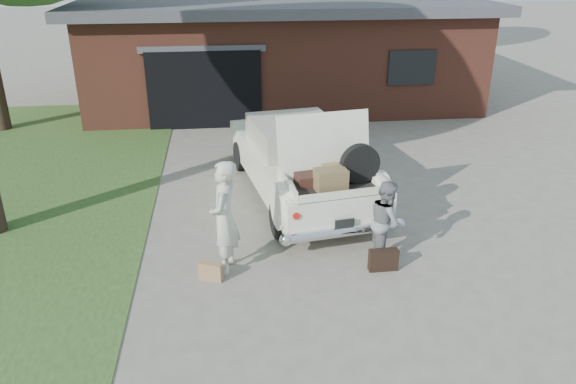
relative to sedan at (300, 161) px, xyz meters
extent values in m
plane|color=gray|center=(-0.52, -2.92, -0.77)|extent=(90.00, 90.00, 0.00)
cube|color=#2D4C1E|center=(-6.02, 0.08, -0.76)|extent=(6.00, 16.00, 0.02)
cube|color=brown|center=(0.48, 8.58, 0.73)|extent=(12.00, 7.00, 3.00)
cube|color=#4C4C51|center=(0.48, 8.58, 2.38)|extent=(12.80, 7.80, 0.30)
cube|color=black|center=(-2.02, 5.13, 0.33)|extent=(3.20, 0.30, 2.20)
cube|color=#4C4C51|center=(-2.02, 5.06, 1.48)|extent=(3.50, 0.12, 0.18)
cube|color=black|center=(3.98, 5.06, 0.83)|extent=(1.40, 0.08, 1.00)
cylinder|color=#38281E|center=(4.80, 14.16, 1.75)|extent=(0.44, 0.44, 5.05)
cube|color=white|center=(-0.01, 0.04, -0.13)|extent=(2.73, 5.34, 0.66)
cube|color=#AAA796|center=(-0.06, 0.35, 0.45)|extent=(1.99, 2.28, 0.53)
cube|color=black|center=(-0.22, 1.30, 0.43)|extent=(1.57, 0.34, 0.45)
cube|color=black|center=(0.10, -0.61, 0.43)|extent=(1.57, 0.34, 0.45)
cylinder|color=black|center=(-0.62, -1.81, -0.43)|extent=(0.33, 0.70, 0.67)
cylinder|color=black|center=(1.16, -1.52, -0.43)|extent=(0.33, 0.70, 0.67)
cylinder|color=black|center=(-1.17, 1.61, -0.43)|extent=(0.33, 0.70, 0.67)
cylinder|color=black|center=(0.60, 1.90, -0.43)|extent=(0.33, 0.70, 0.67)
cylinder|color=silver|center=(0.41, -2.52, -0.36)|extent=(2.09, 0.52, 0.18)
cylinder|color=#A5140F|center=(-0.43, -2.59, 0.02)|extent=(0.14, 0.12, 0.12)
cylinder|color=#A5140F|center=(1.22, -2.32, 0.02)|extent=(0.14, 0.12, 0.12)
cube|color=black|center=(0.41, -2.54, -0.21)|extent=(0.35, 0.08, 0.17)
cube|color=black|center=(0.30, -1.87, 0.22)|extent=(1.74, 1.36, 0.04)
cube|color=white|center=(-0.50, -2.00, 0.32)|extent=(0.24, 1.12, 0.18)
cube|color=white|center=(1.11, -1.74, 0.32)|extent=(0.24, 1.12, 0.18)
cube|color=white|center=(0.39, -2.42, 0.28)|extent=(1.62, 0.32, 0.12)
cube|color=white|center=(0.23, -1.43, 0.81)|extent=(1.73, 0.55, 1.16)
cube|color=#3F231B|center=(-0.03, -1.81, 0.33)|extent=(0.64, 0.47, 0.19)
cube|color=brown|center=(0.24, -2.09, 0.42)|extent=(0.58, 0.43, 0.37)
cube|color=black|center=(0.34, -1.67, 0.33)|extent=(0.63, 0.47, 0.18)
cube|color=#9F7C51|center=(0.36, -1.77, 0.49)|extent=(0.44, 0.32, 0.14)
cylinder|color=black|center=(0.80, -1.84, 0.59)|extent=(0.72, 0.27, 0.70)
imported|color=beige|center=(-1.59, -2.83, 0.17)|extent=(0.58, 0.76, 1.88)
imported|color=slate|center=(1.04, -2.81, -0.06)|extent=(0.55, 0.70, 1.42)
cube|color=#A07751|center=(-1.84, -3.12, -0.62)|extent=(0.40, 0.27, 0.30)
cube|color=black|center=(0.94, -3.15, -0.59)|extent=(0.48, 0.16, 0.37)
camera|label=1|loc=(-1.52, -10.78, 4.08)|focal=35.00mm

